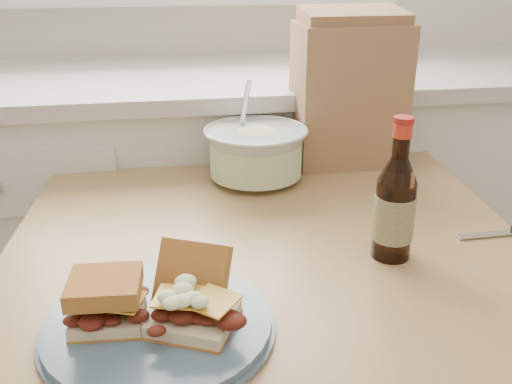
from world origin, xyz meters
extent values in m
cube|color=white|center=(0.00, 1.70, 0.45)|extent=(2.40, 0.60, 0.90)
cube|color=silver|center=(0.00, 1.70, 0.92)|extent=(2.50, 0.64, 0.04)
cube|color=#A5844E|center=(0.07, 0.98, 0.75)|extent=(0.99, 0.99, 0.04)
cube|color=#A5844E|center=(-0.32, 1.42, 0.37)|extent=(0.07, 0.07, 0.73)
cube|color=#A5844E|center=(0.51, 1.36, 0.37)|extent=(0.07, 0.07, 0.73)
cylinder|color=#465F72|center=(-0.13, 0.75, 0.78)|extent=(0.31, 0.31, 0.02)
cube|color=beige|center=(-0.20, 0.75, 0.80)|extent=(0.10, 0.09, 0.02)
cube|color=gold|center=(-0.20, 0.75, 0.83)|extent=(0.06, 0.06, 0.00)
cube|color=#B4642F|center=(-0.20, 0.75, 0.85)|extent=(0.10, 0.09, 0.02)
cube|color=beige|center=(-0.08, 0.73, 0.80)|extent=(0.14, 0.13, 0.02)
cube|color=gold|center=(-0.08, 0.73, 0.84)|extent=(0.08, 0.08, 0.00)
cube|color=#B4642F|center=(-0.08, 0.79, 0.84)|extent=(0.12, 0.11, 0.09)
cone|color=#B6C4BD|center=(0.09, 1.28, 0.83)|extent=(0.22, 0.22, 0.12)
cylinder|color=silver|center=(0.09, 1.28, 0.83)|extent=(0.21, 0.21, 0.08)
torus|color=#B6C4BD|center=(0.09, 1.28, 0.89)|extent=(0.23, 0.23, 0.01)
cylinder|color=silver|center=(0.07, 1.31, 0.93)|extent=(0.02, 0.09, 0.15)
cylinder|color=black|center=(0.26, 0.90, 0.84)|extent=(0.07, 0.07, 0.14)
cone|color=black|center=(0.26, 0.90, 0.93)|extent=(0.07, 0.07, 0.04)
cylinder|color=black|center=(0.26, 0.90, 0.98)|extent=(0.03, 0.03, 0.06)
cylinder|color=red|center=(0.26, 0.90, 1.00)|extent=(0.03, 0.03, 0.02)
cylinder|color=maroon|center=(0.26, 0.90, 1.01)|extent=(0.03, 0.03, 0.01)
cylinder|color=#323A1D|center=(0.26, 0.90, 0.85)|extent=(0.07, 0.07, 0.08)
cube|color=silver|center=(0.47, 0.94, 0.78)|extent=(0.13, 0.02, 0.00)
cube|color=#956948|center=(0.33, 1.37, 0.94)|extent=(0.25, 0.17, 0.33)
camera|label=1|loc=(-0.11, 0.09, 1.26)|focal=40.00mm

